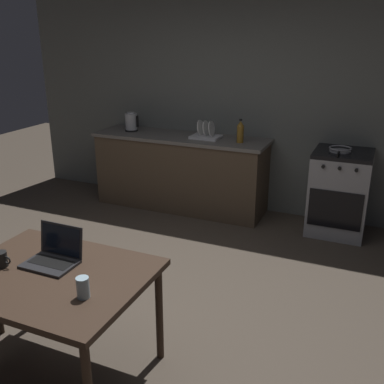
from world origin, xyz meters
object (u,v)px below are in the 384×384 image
(frying_pan, at_px, (340,149))
(stove_oven, at_px, (339,193))
(drinking_glass, at_px, (83,288))
(bottle, at_px, (240,132))
(laptop, at_px, (54,256))
(coffee_mug, at_px, (1,259))
(dining_table, at_px, (52,284))
(dish_rack, at_px, (206,134))
(electric_kettle, at_px, (131,122))

(frying_pan, bearing_deg, stove_oven, 34.64)
(drinking_glass, bearing_deg, bottle, 91.83)
(stove_oven, distance_m, bottle, 1.27)
(laptop, distance_m, coffee_mug, 0.31)
(frying_pan, distance_m, drinking_glass, 3.27)
(bottle, xyz_separation_m, coffee_mug, (-0.57, -3.01, -0.26))
(dining_table, bearing_deg, drinking_glass, -21.44)
(coffee_mug, distance_m, drinking_glass, 0.67)
(laptop, height_order, dish_rack, dish_rack)
(stove_oven, distance_m, frying_pan, 0.49)
(bottle, relative_size, frying_pan, 0.66)
(stove_oven, xyz_separation_m, bottle, (-1.13, -0.05, 0.59))
(dining_table, distance_m, electric_kettle, 3.26)
(laptop, xyz_separation_m, drinking_glass, (0.41, -0.25, 0.01))
(bottle, relative_size, coffee_mug, 2.31)
(frying_pan, distance_m, dish_rack, 1.53)
(frying_pan, relative_size, dish_rack, 1.20)
(dining_table, relative_size, dish_rack, 3.41)
(laptop, xyz_separation_m, coffee_mug, (-0.26, -0.17, 0.00))
(coffee_mug, bearing_deg, stove_oven, 60.89)
(dining_table, height_order, bottle, bottle)
(drinking_glass, bearing_deg, dish_rack, 99.70)
(frying_pan, bearing_deg, dining_table, -114.09)
(dining_table, relative_size, laptop, 3.62)
(dining_table, distance_m, dish_rack, 3.03)
(electric_kettle, xyz_separation_m, drinking_glass, (1.55, -3.14, -0.23))
(dining_table, bearing_deg, stove_oven, 65.48)
(coffee_mug, bearing_deg, dish_rack, 87.51)
(stove_oven, bearing_deg, bottle, -177.59)
(stove_oven, relative_size, dish_rack, 2.70)
(dining_table, bearing_deg, dish_rack, 93.79)
(drinking_glass, bearing_deg, electric_kettle, 116.30)
(dining_table, xyz_separation_m, drinking_glass, (0.34, -0.13, 0.13))
(laptop, xyz_separation_m, frying_pan, (1.40, 2.86, 0.16))
(electric_kettle, xyz_separation_m, frying_pan, (2.54, -0.03, -0.09))
(dining_table, xyz_separation_m, electric_kettle, (-1.21, 3.01, 0.36))
(electric_kettle, height_order, bottle, bottle)
(laptop, xyz_separation_m, bottle, (0.31, 2.84, 0.26))
(laptop, height_order, coffee_mug, laptop)
(stove_oven, relative_size, drinking_glass, 7.59)
(bottle, relative_size, dish_rack, 0.79)
(electric_kettle, xyz_separation_m, dish_rack, (1.01, 0.00, -0.07))
(frying_pan, bearing_deg, bottle, -178.92)
(stove_oven, bearing_deg, dish_rack, 179.91)
(bottle, height_order, dish_rack, bottle)
(frying_pan, xyz_separation_m, coffee_mug, (-1.66, -3.03, -0.15))
(laptop, xyz_separation_m, electric_kettle, (-1.15, 2.89, 0.24))
(dining_table, relative_size, electric_kettle, 4.90)
(electric_kettle, xyz_separation_m, coffee_mug, (0.88, -3.06, -0.24))
(dish_rack, bearing_deg, stove_oven, -0.09)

